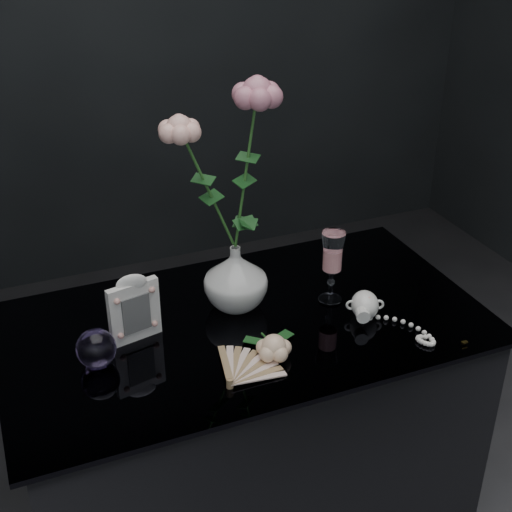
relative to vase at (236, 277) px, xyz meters
name	(u,v)px	position (x,y,z in m)	size (l,w,h in m)	color
table	(246,451)	(-0.01, -0.07, -0.46)	(1.05, 0.58, 0.76)	black
vase	(236,277)	(0.00, 0.00, 0.00)	(0.14, 0.14, 0.15)	silver
wine_glass	(332,267)	(0.21, -0.06, 0.01)	(0.05, 0.05, 0.17)	white
picture_frame	(134,307)	(-0.24, -0.04, 0.00)	(0.12, 0.09, 0.16)	white
paperweight	(96,348)	(-0.33, -0.10, -0.03)	(0.08, 0.08, 0.08)	#9275BE
paper_fan	(230,382)	(-0.11, -0.26, -0.06)	(0.23, 0.18, 0.02)	beige
loose_rose	(274,347)	(0.00, -0.21, -0.05)	(0.12, 0.16, 0.05)	beige
pearl_jar	(365,304)	(0.25, -0.15, -0.04)	(0.21, 0.22, 0.06)	white
roses	(228,164)	(-0.01, 0.01, 0.27)	(0.25, 0.11, 0.42)	#F3AD9E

